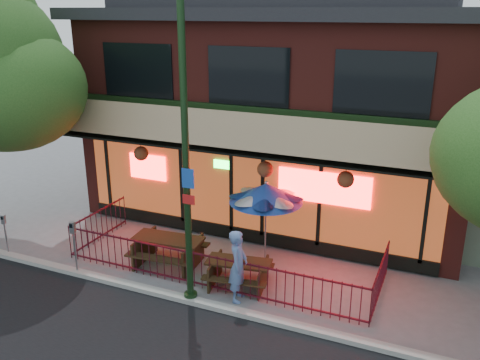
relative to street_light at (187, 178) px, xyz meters
The scene contains 11 objects.
ground 3.17m from the street_light, 90.34° to the left, with size 80.00×80.00×0.00m, color gray.
curb 3.09m from the street_light, 91.40° to the right, with size 80.00×0.25×0.12m, color #999993.
restaurant_building 7.58m from the street_light, 90.02° to the left, with size 12.96×9.49×8.05m.
patio_fence 2.68m from the street_light, 90.15° to the left, with size 8.44×2.62×1.00m.
street_light is the anchor object (origin of this frame).
picnic_table_left 3.28m from the street_light, 136.45° to the left, with size 2.03×1.63×0.82m.
picnic_table_right 3.01m from the street_light, 54.13° to the left, with size 1.82×1.50×0.70m.
patio_umbrella 3.16m from the street_light, 72.69° to the left, with size 2.03×2.03×2.32m.
pedestrian 2.52m from the street_light, 25.68° to the left, with size 0.67×0.44×1.82m, color #5776AF.
parking_meter_near 4.02m from the street_light, behind, with size 0.16×0.14×1.52m.
parking_meter_far 6.40m from the street_light, behind, with size 0.14×0.13×1.26m.
Camera 1 is at (5.41, -9.86, 6.75)m, focal length 38.00 mm.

